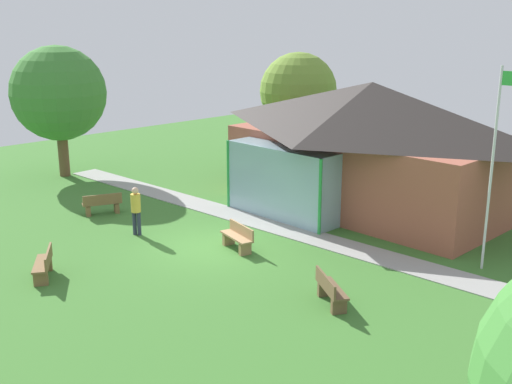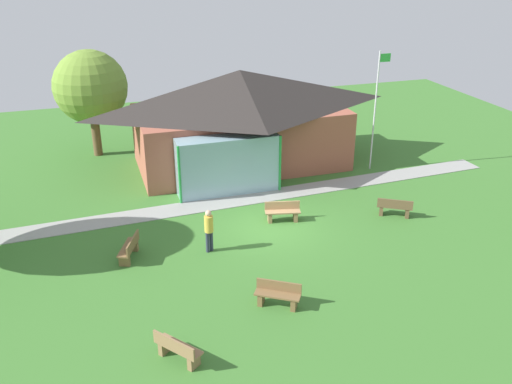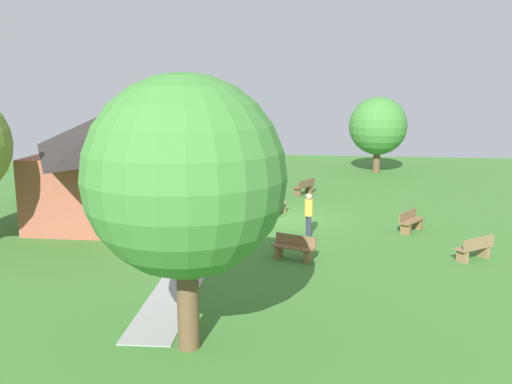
{
  "view_description": "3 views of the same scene",
  "coord_description": "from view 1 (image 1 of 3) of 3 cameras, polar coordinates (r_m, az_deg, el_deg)",
  "views": [
    {
      "loc": [
        15.04,
        -12.75,
        7.35
      ],
      "look_at": [
        -0.73,
        2.7,
        1.25
      ],
      "focal_mm": 43.73,
      "sensor_mm": 36.0,
      "label": 1
    },
    {
      "loc": [
        -6.8,
        -19.49,
        10.91
      ],
      "look_at": [
        -0.15,
        1.37,
        1.06
      ],
      "focal_mm": 39.07,
      "sensor_mm": 36.0,
      "label": 2
    },
    {
      "loc": [
        -24.47,
        -1.73,
        6.06
      ],
      "look_at": [
        0.73,
        1.39,
        1.04
      ],
      "focal_mm": 39.63,
      "sensor_mm": 36.0,
      "label": 3
    }
  ],
  "objects": [
    {
      "name": "ground_plane",
      "position": [
        21.04,
        -3.88,
        -5.02
      ],
      "size": [
        44.0,
        44.0,
        0.0
      ],
      "primitive_type": "plane",
      "color": "#3D752D"
    },
    {
      "name": "pavilion",
      "position": [
        24.97,
        10.0,
        4.31
      ],
      "size": [
        11.62,
        7.23,
        5.05
      ],
      "color": "#A35642",
      "rests_on": "ground_plane"
    },
    {
      "name": "footpath",
      "position": [
        22.96,
        1.77,
        -3.18
      ],
      "size": [
        25.54,
        2.54,
        0.03
      ],
      "primitive_type": "cube",
      "rotation": [
        0.0,
        0.0,
        0.05
      ],
      "color": "#999993",
      "rests_on": "ground_plane"
    },
    {
      "name": "flagpole",
      "position": [
        19.48,
        20.91,
        2.61
      ],
      "size": [
        0.64,
        0.08,
        6.13
      ],
      "color": "silver",
      "rests_on": "ground_plane"
    },
    {
      "name": "bench_front_center",
      "position": [
        19.46,
        -18.81,
        -6.34
      ],
      "size": [
        1.5,
        1.18,
        0.84
      ],
      "rotation": [
        0.0,
        0.0,
        2.57
      ],
      "color": "brown",
      "rests_on": "ground_plane"
    },
    {
      "name": "bench_mid_right",
      "position": [
        16.9,
        6.8,
        -8.94
      ],
      "size": [
        1.51,
        1.16,
        0.84
      ],
      "rotation": [
        0.0,
        0.0,
        5.73
      ],
      "color": "brown",
      "rests_on": "ground_plane"
    },
    {
      "name": "bench_mid_left",
      "position": [
        25.05,
        -13.88,
        -1.11
      ],
      "size": [
        0.97,
        1.56,
        0.84
      ],
      "rotation": [
        0.0,
        0.0,
        1.18
      ],
      "color": "brown",
      "rests_on": "ground_plane"
    },
    {
      "name": "bench_rear_near_path",
      "position": [
        20.65,
        -1.66,
        -4.21
      ],
      "size": [
        1.56,
        0.77,
        0.84
      ],
      "rotation": [
        0.0,
        0.0,
        2.91
      ],
      "color": "#9E7A51",
      "rests_on": "ground_plane"
    },
    {
      "name": "visitor_strolling_lawn",
      "position": [
        22.23,
        -10.93,
        -1.37
      ],
      "size": [
        0.34,
        0.34,
        1.74
      ],
      "rotation": [
        0.0,
        0.0,
        3.58
      ],
      "color": "#2D3347",
      "rests_on": "ground_plane"
    },
    {
      "name": "tree_behind_pavilion_left",
      "position": [
        32.27,
        3.89,
        9.15
      ],
      "size": [
        3.94,
        3.94,
        5.81
      ],
      "color": "brown",
      "rests_on": "ground_plane"
    },
    {
      "name": "tree_west_hedge",
      "position": [
        31.22,
        -17.62,
        8.58
      ],
      "size": [
        4.47,
        4.47,
        6.25
      ],
      "color": "brown",
      "rests_on": "ground_plane"
    }
  ]
}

